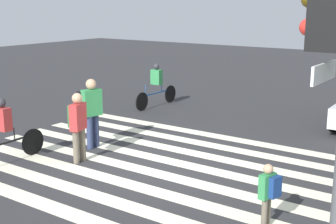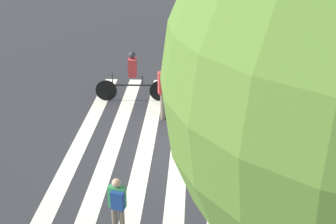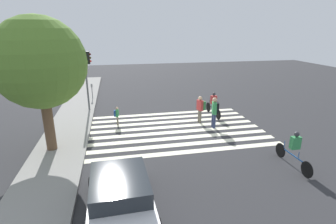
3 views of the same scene
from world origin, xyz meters
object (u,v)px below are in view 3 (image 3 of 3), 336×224
object	(u,v)px
pedestrian_adult_tall_backpack	(215,110)
pedestrian_child_with_backpack	(117,114)
car_parked_far_curb	(120,194)
street_tree	(40,63)
parking_meter	(92,88)
pedestrian_adult_yellow_jacket	(201,107)
traffic_light	(87,68)
cyclist_mid_street	(213,103)
cyclist_far_lane	(294,148)

from	to	relation	value
pedestrian_adult_tall_backpack	pedestrian_child_with_backpack	bearing A→B (deg)	88.95
pedestrian_adult_tall_backpack	car_parked_far_curb	world-z (taller)	pedestrian_adult_tall_backpack
street_tree	pedestrian_child_with_backpack	distance (m)	5.72
parking_meter	pedestrian_adult_yellow_jacket	size ratio (longest dim) A/B	0.81
traffic_light	pedestrian_adult_tall_backpack	bearing A→B (deg)	-122.31
cyclist_mid_street	traffic_light	bearing A→B (deg)	70.31
street_tree	pedestrian_adult_tall_backpack	size ratio (longest dim) A/B	3.39
pedestrian_child_with_backpack	car_parked_far_curb	world-z (taller)	car_parked_far_curb
cyclist_mid_street	pedestrian_adult_yellow_jacket	bearing A→B (deg)	129.23
cyclist_mid_street	cyclist_far_lane	size ratio (longest dim) A/B	0.97
parking_meter	pedestrian_adult_yellow_jacket	xyz separation A→B (m)	(-7.04, -7.08, -0.03)
traffic_light	pedestrian_child_with_backpack	size ratio (longest dim) A/B	3.84
pedestrian_adult_tall_backpack	cyclist_far_lane	distance (m)	5.38
parking_meter	pedestrian_adult_tall_backpack	distance (m)	11.09
car_parked_far_curb	street_tree	bearing A→B (deg)	29.38
car_parked_far_curb	cyclist_mid_street	bearing A→B (deg)	-38.01
pedestrian_child_with_backpack	pedestrian_adult_yellow_jacket	world-z (taller)	pedestrian_adult_yellow_jacket
traffic_light	cyclist_far_lane	world-z (taller)	traffic_light
cyclist_mid_street	cyclist_far_lane	distance (m)	7.34
traffic_light	pedestrian_child_with_backpack	distance (m)	4.35
pedestrian_adult_yellow_jacket	cyclist_far_lane	world-z (taller)	pedestrian_adult_yellow_jacket
traffic_light	parking_meter	world-z (taller)	traffic_light
street_tree	parking_meter	bearing A→B (deg)	-7.71
pedestrian_adult_yellow_jacket	car_parked_far_curb	distance (m)	9.33
pedestrian_adult_yellow_jacket	cyclist_far_lane	size ratio (longest dim) A/B	0.70
street_tree	cyclist_far_lane	xyz separation A→B (m)	(-3.65, -10.53, -3.41)
pedestrian_adult_yellow_jacket	parking_meter	bearing A→B (deg)	29.27
traffic_light	cyclist_mid_street	bearing A→B (deg)	-107.37
traffic_light	pedestrian_adult_tall_backpack	distance (m)	9.11
pedestrian_child_with_backpack	cyclist_mid_street	bearing A→B (deg)	108.52
parking_meter	cyclist_far_lane	distance (m)	16.10
pedestrian_adult_yellow_jacket	cyclist_far_lane	distance (m)	6.51
traffic_light	cyclist_mid_street	size ratio (longest dim) A/B	1.86
pedestrian_child_with_backpack	cyclist_mid_street	xyz separation A→B (m)	(0.54, -6.49, 0.19)
street_tree	pedestrian_adult_yellow_jacket	bearing A→B (deg)	-73.44
street_tree	car_parked_far_curb	xyz separation A→B (m)	(-5.22, -3.13, -3.57)
pedestrian_child_with_backpack	pedestrian_adult_yellow_jacket	size ratio (longest dim) A/B	0.68
parking_meter	pedestrian_adult_tall_backpack	size ratio (longest dim) A/B	0.74
traffic_light	cyclist_mid_street	world-z (taller)	traffic_light
pedestrian_adult_tall_backpack	car_parked_far_curb	size ratio (longest dim) A/B	0.44
cyclist_mid_street	cyclist_far_lane	xyz separation A→B (m)	(-7.29, -0.85, -0.00)
pedestrian_adult_tall_backpack	traffic_light	bearing A→B (deg)	72.44
parking_meter	pedestrian_adult_tall_backpack	xyz separation A→B (m)	(-8.05, -7.63, 0.06)
traffic_light	cyclist_far_lane	distance (m)	13.64
pedestrian_adult_yellow_jacket	cyclist_mid_street	size ratio (longest dim) A/B	0.72
pedestrian_adult_yellow_jacket	street_tree	bearing A→B (deg)	90.65
car_parked_far_curb	traffic_light	bearing A→B (deg)	6.99
parking_meter	street_tree	distance (m)	10.15
parking_meter	pedestrian_adult_tall_backpack	bearing A→B (deg)	-136.53
pedestrian_adult_yellow_jacket	car_parked_far_curb	world-z (taller)	pedestrian_adult_yellow_jacket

